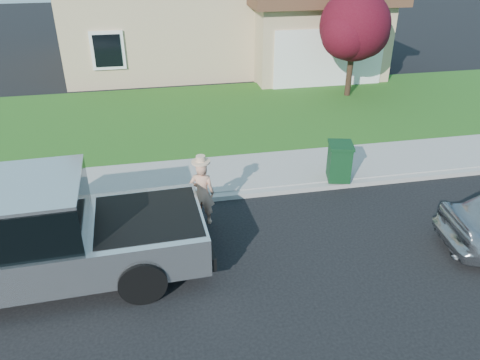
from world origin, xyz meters
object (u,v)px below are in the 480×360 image
Objects in this scene: pickup_truck at (33,238)px; ornamental_tree at (355,29)px; woman at (202,192)px; trash_bin at (339,161)px.

pickup_truck is 13.53m from ornamental_tree.
trash_bin is at bearing -145.34° from woman.
woman is (3.22, 1.37, -0.18)m from pickup_truck.
pickup_truck is 1.62× the size of ornamental_tree.
pickup_truck is 7.31m from trash_bin.
pickup_truck is 3.85× the size of woman.
pickup_truck is 3.51m from woman.
ornamental_tree is 7.51m from trash_bin.
ornamental_tree is at bearing -113.42° from woman.
trash_bin is (-3.04, -6.58, -1.96)m from ornamental_tree.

